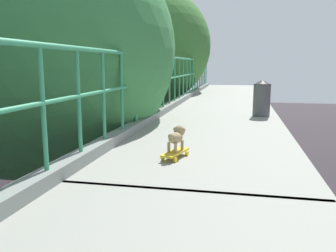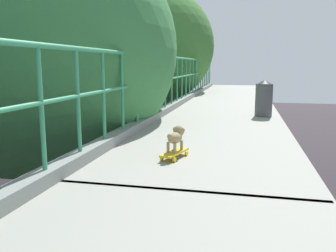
{
  "view_description": "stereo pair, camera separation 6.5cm",
  "coord_description": "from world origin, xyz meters",
  "px_view_note": "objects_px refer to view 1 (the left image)",
  "views": [
    {
      "loc": [
        1.49,
        -2.85,
        6.55
      ],
      "look_at": [
        0.54,
        1.75,
        5.72
      ],
      "focal_mm": 37.44,
      "sensor_mm": 36.0,
      "label": 1
    },
    {
      "loc": [
        1.56,
        -2.83,
        6.55
      ],
      "look_at": [
        0.54,
        1.75,
        5.72
      ],
      "focal_mm": 37.44,
      "sensor_mm": 36.0,
      "label": 2
    }
  ],
  "objects_px": {
    "car_silver_fifth": "(82,222)",
    "toy_skateboard": "(175,153)",
    "small_dog": "(177,136)",
    "city_bus": "(105,129)",
    "litter_bin": "(262,98)"
  },
  "relations": [
    {
      "from": "toy_skateboard",
      "to": "litter_bin",
      "type": "xyz_separation_m",
      "value": [
        1.19,
        3.77,
        0.34
      ]
    },
    {
      "from": "car_silver_fifth",
      "to": "toy_skateboard",
      "type": "bearing_deg",
      "value": -56.39
    },
    {
      "from": "city_bus",
      "to": "toy_skateboard",
      "type": "height_order",
      "value": "toy_skateboard"
    },
    {
      "from": "car_silver_fifth",
      "to": "small_dog",
      "type": "bearing_deg",
      "value": -56.14
    },
    {
      "from": "city_bus",
      "to": "small_dog",
      "type": "bearing_deg",
      "value": -65.55
    },
    {
      "from": "car_silver_fifth",
      "to": "small_dog",
      "type": "distance_m",
      "value": 10.18
    },
    {
      "from": "small_dog",
      "to": "car_silver_fifth",
      "type": "bearing_deg",
      "value": 123.86
    },
    {
      "from": "litter_bin",
      "to": "toy_skateboard",
      "type": "bearing_deg",
      "value": -107.57
    },
    {
      "from": "car_silver_fifth",
      "to": "toy_skateboard",
      "type": "distance_m",
      "value": 10.12
    },
    {
      "from": "car_silver_fifth",
      "to": "litter_bin",
      "type": "height_order",
      "value": "litter_bin"
    },
    {
      "from": "toy_skateboard",
      "to": "small_dog",
      "type": "distance_m",
      "value": 0.21
    },
    {
      "from": "city_bus",
      "to": "toy_skateboard",
      "type": "xyz_separation_m",
      "value": [
        8.7,
        -19.2,
        3.52
      ]
    },
    {
      "from": "city_bus",
      "to": "litter_bin",
      "type": "bearing_deg",
      "value": -57.34
    },
    {
      "from": "car_silver_fifth",
      "to": "litter_bin",
      "type": "bearing_deg",
      "value": -30.78
    },
    {
      "from": "toy_skateboard",
      "to": "small_dog",
      "type": "xyz_separation_m",
      "value": [
        0.01,
        0.06,
        0.2
      ]
    }
  ]
}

